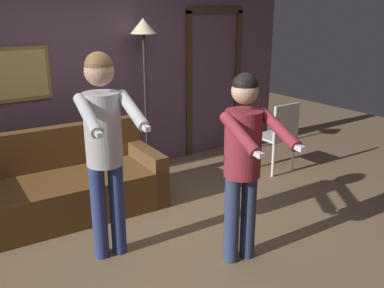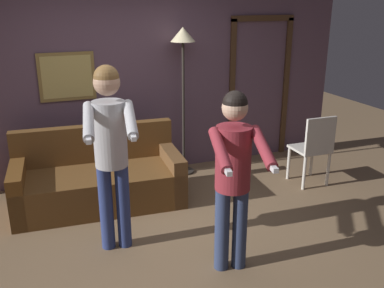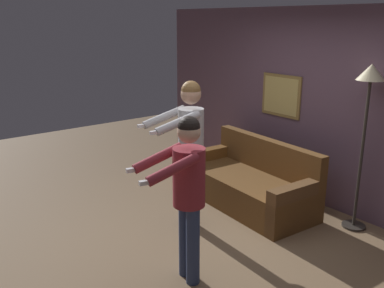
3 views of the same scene
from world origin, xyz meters
name	(u,v)px [view 1 (image 1 of 3)]	position (x,y,z in m)	size (l,w,h in m)	color
ground_plane	(166,242)	(0.00, 0.00, 0.00)	(12.00, 12.00, 0.00)	#836849
back_wall_assembly	(80,76)	(0.02, 1.92, 1.30)	(6.40, 0.10, 2.60)	#654B5E
couch	(69,188)	(-0.50, 1.12, 0.28)	(1.95, 0.97, 0.87)	brown
torchiere_lamp	(144,48)	(0.76, 1.65, 1.62)	(0.32, 0.32, 1.96)	#332D28
person_standing_left	(104,138)	(-0.50, 0.10, 1.09)	(0.51, 0.76, 1.77)	navy
person_standing_right	(244,154)	(0.38, -0.61, 0.97)	(0.52, 0.71, 1.62)	navy
dining_chair_distant	(279,133)	(2.16, 0.65, 0.53)	(0.43, 0.43, 0.93)	silver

